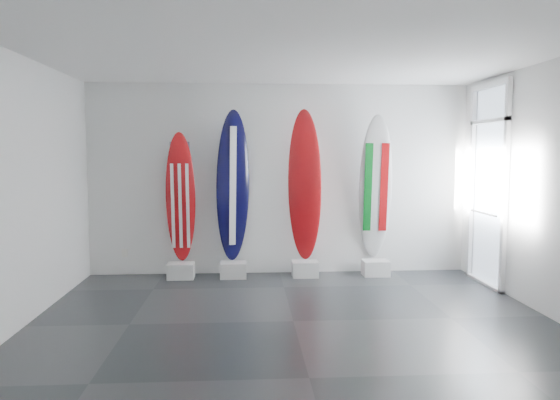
{
  "coord_description": "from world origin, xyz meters",
  "views": [
    {
      "loc": [
        -0.53,
        -5.9,
        1.92
      ],
      "look_at": [
        -0.06,
        1.4,
        1.27
      ],
      "focal_mm": 34.03,
      "sensor_mm": 36.0,
      "label": 1
    }
  ],
  "objects": [
    {
      "name": "wall_left",
      "position": [
        -3.0,
        0.0,
        1.5
      ],
      "size": [
        0.0,
        5.0,
        5.0
      ],
      "primitive_type": "plane",
      "rotation": [
        1.57,
        0.0,
        1.57
      ],
      "color": "silver",
      "rests_on": "ground"
    },
    {
      "name": "wall_outlet",
      "position": [
        -2.45,
        2.48,
        0.35
      ],
      "size": [
        0.09,
        0.02,
        0.13
      ],
      "primitive_type": "cube",
      "color": "silver",
      "rests_on": "wall_back"
    },
    {
      "name": "surfboard_italy",
      "position": [
        1.49,
        2.28,
        1.37
      ],
      "size": [
        0.55,
        0.46,
        2.28
      ],
      "primitive_type": "ellipsoid",
      "rotation": [
        0.15,
        0.0,
        -0.09
      ],
      "color": "silver",
      "rests_on": "display_block_italy"
    },
    {
      "name": "display_block_italy",
      "position": [
        1.49,
        2.18,
        0.12
      ],
      "size": [
        0.4,
        0.3,
        0.24
      ],
      "primitive_type": "cube",
      "color": "silver",
      "rests_on": "floor"
    },
    {
      "name": "display_block_navy",
      "position": [
        -0.74,
        2.18,
        0.12
      ],
      "size": [
        0.4,
        0.3,
        0.24
      ],
      "primitive_type": "cube",
      "color": "silver",
      "rests_on": "floor"
    },
    {
      "name": "display_block_usa",
      "position": [
        -1.54,
        2.18,
        0.12
      ],
      "size": [
        0.4,
        0.3,
        0.24
      ],
      "primitive_type": "cube",
      "color": "silver",
      "rests_on": "floor"
    },
    {
      "name": "surfboard_navy",
      "position": [
        -0.74,
        2.28,
        1.41
      ],
      "size": [
        0.57,
        0.37,
        2.34
      ],
      "primitive_type": "ellipsoid",
      "rotation": [
        0.06,
        0.0,
        0.33
      ],
      "color": "black",
      "rests_on": "display_block_navy"
    },
    {
      "name": "surfboard_usa",
      "position": [
        -1.54,
        2.28,
        1.24
      ],
      "size": [
        0.45,
        0.23,
        2.0
      ],
      "primitive_type": "ellipsoid",
      "rotation": [
        0.08,
        0.0,
        -0.0
      ],
      "color": "#9A0C0F",
      "rests_on": "display_block_usa"
    },
    {
      "name": "display_block_swiss",
      "position": [
        0.37,
        2.18,
        0.12
      ],
      "size": [
        0.4,
        0.3,
        0.24
      ],
      "primitive_type": "cube",
      "color": "silver",
      "rests_on": "floor"
    },
    {
      "name": "surfboard_swiss",
      "position": [
        0.37,
        2.28,
        1.41
      ],
      "size": [
        0.57,
        0.37,
        2.35
      ],
      "primitive_type": "ellipsoid",
      "rotation": [
        0.05,
        0.0,
        -0.34
      ],
      "color": "#9A0C0F",
      "rests_on": "display_block_swiss"
    },
    {
      "name": "ceiling",
      "position": [
        0.0,
        0.0,
        3.0
      ],
      "size": [
        6.0,
        6.0,
        0.0
      ],
      "primitive_type": "plane",
      "rotation": [
        3.14,
        0.0,
        0.0
      ],
      "color": "white",
      "rests_on": "wall_back"
    },
    {
      "name": "wall_front",
      "position": [
        0.0,
        -2.5,
        1.5
      ],
      "size": [
        6.0,
        0.0,
        6.0
      ],
      "primitive_type": "plane",
      "rotation": [
        -1.57,
        0.0,
        0.0
      ],
      "color": "silver",
      "rests_on": "ground"
    },
    {
      "name": "wall_right",
      "position": [
        3.0,
        0.0,
        1.5
      ],
      "size": [
        0.0,
        5.0,
        5.0
      ],
      "primitive_type": "plane",
      "rotation": [
        1.57,
        0.0,
        -1.57
      ],
      "color": "silver",
      "rests_on": "ground"
    },
    {
      "name": "glass_door",
      "position": [
        2.97,
        1.55,
        1.43
      ],
      "size": [
        0.12,
        1.16,
        2.85
      ],
      "primitive_type": null,
      "color": "white",
      "rests_on": "floor"
    },
    {
      "name": "wall_back",
      "position": [
        0.0,
        2.5,
        1.5
      ],
      "size": [
        6.0,
        0.0,
        6.0
      ],
      "primitive_type": "plane",
      "rotation": [
        1.57,
        0.0,
        0.0
      ],
      "color": "silver",
      "rests_on": "ground"
    },
    {
      "name": "floor",
      "position": [
        0.0,
        0.0,
        0.0
      ],
      "size": [
        6.0,
        6.0,
        0.0
      ],
      "primitive_type": "plane",
      "color": "black",
      "rests_on": "ground"
    }
  ]
}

